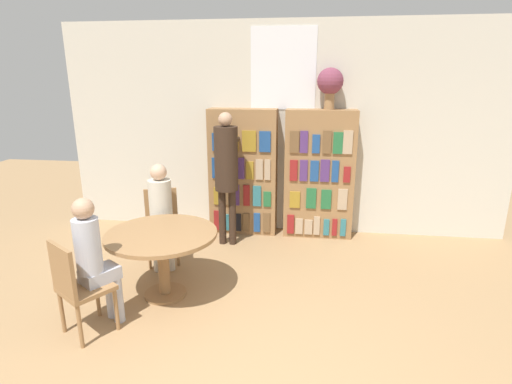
% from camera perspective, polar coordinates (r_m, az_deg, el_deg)
% --- Properties ---
extents(wall_back, '(6.40, 0.07, 3.00)m').
position_cam_1_polar(wall_back, '(5.83, 3.78, 8.83)').
color(wall_back, beige).
rests_on(wall_back, ground_plane).
extents(bookshelf_left, '(0.97, 0.34, 1.82)m').
position_cam_1_polar(bookshelf_left, '(5.81, -1.85, 2.81)').
color(bookshelf_left, olive).
rests_on(bookshelf_left, ground_plane).
extents(bookshelf_right, '(0.97, 0.34, 1.82)m').
position_cam_1_polar(bookshelf_right, '(5.73, 8.99, 2.46)').
color(bookshelf_right, olive).
rests_on(bookshelf_right, ground_plane).
extents(flower_vase, '(0.35, 0.35, 0.55)m').
position_cam_1_polar(flower_vase, '(5.58, 10.55, 15.08)').
color(flower_vase, '#997047').
rests_on(flower_vase, bookshelf_right).
extents(reading_table, '(1.14, 1.14, 0.71)m').
position_cam_1_polar(reading_table, '(4.25, -13.27, -7.23)').
color(reading_table, olive).
rests_on(reading_table, ground_plane).
extents(chair_near_camera, '(0.55, 0.55, 0.90)m').
position_cam_1_polar(chair_near_camera, '(3.89, -24.23, -11.92)').
color(chair_near_camera, olive).
rests_on(chair_near_camera, ground_plane).
extents(chair_left_side, '(0.52, 0.52, 0.90)m').
position_cam_1_polar(chair_left_side, '(5.13, -13.28, -4.10)').
color(chair_left_side, olive).
rests_on(chair_left_side, ground_plane).
extents(seated_reader_left, '(0.37, 0.41, 1.27)m').
position_cam_1_polar(seated_reader_left, '(4.89, -13.43, -2.39)').
color(seated_reader_left, beige).
rests_on(seated_reader_left, ground_plane).
extents(seated_reader_right, '(0.36, 0.39, 1.26)m').
position_cam_1_polar(seated_reader_right, '(3.88, -22.06, -8.54)').
color(seated_reader_right, '#B2B7C6').
rests_on(seated_reader_right, ground_plane).
extents(librarian_standing, '(0.31, 0.58, 1.81)m').
position_cam_1_polar(librarian_standing, '(5.30, -4.25, 3.84)').
color(librarian_standing, '#332319').
rests_on(librarian_standing, ground_plane).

